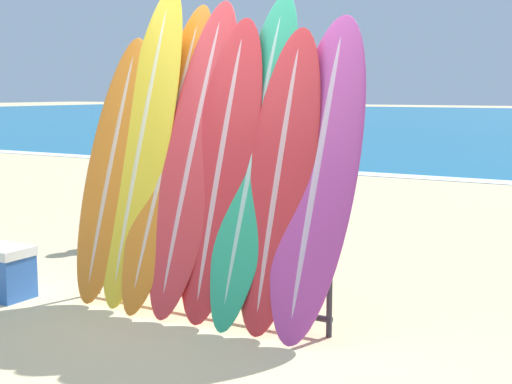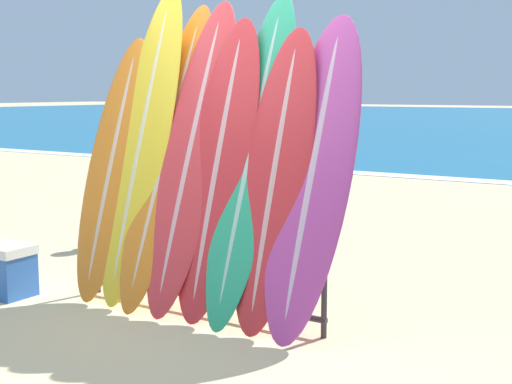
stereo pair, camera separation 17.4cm
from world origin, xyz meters
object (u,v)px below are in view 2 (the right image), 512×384
(surfboard_rack, at_px, (199,256))
(surfboard_slot_4, at_px, (219,167))
(surfboard_slot_6, at_px, (275,178))
(cooler_box, at_px, (4,270))
(surfboard_slot_2, at_px, (167,153))
(surfboard_slot_3, at_px, (192,154))
(surfboard_slot_1, at_px, (143,142))
(surfboard_slot_0, at_px, (113,167))
(surfboard_slot_5, at_px, (251,156))
(person_near_water, at_px, (184,154))
(surfboard_slot_7, at_px, (313,174))

(surfboard_rack, xyz_separation_m, surfboard_slot_4, (0.13, 0.07, 0.66))
(surfboard_slot_6, bearing_deg, surfboard_slot_4, 177.98)
(surfboard_slot_6, distance_m, cooler_box, 2.45)
(surfboard_slot_4, xyz_separation_m, surfboard_slot_6, (0.49, -0.02, -0.05))
(surfboard_slot_2, bearing_deg, surfboard_slot_3, -5.46)
(surfboard_slot_1, height_order, surfboard_slot_6, surfboard_slot_1)
(surfboard_slot_0, distance_m, surfboard_slot_1, 0.33)
(surfboard_rack, xyz_separation_m, surfboard_slot_2, (-0.40, 0.14, 0.74))
(surfboard_slot_0, distance_m, surfboard_slot_4, 1.02)
(surfboard_rack, distance_m, cooler_box, 1.70)
(surfboard_slot_1, distance_m, surfboard_slot_2, 0.24)
(surfboard_slot_5, relative_size, person_near_water, 1.38)
(surfboard_slot_0, xyz_separation_m, surfboard_slot_2, (0.49, 0.08, 0.13))
(surfboard_slot_6, height_order, person_near_water, surfboard_slot_6)
(surfboard_slot_1, xyz_separation_m, surfboard_slot_7, (1.53, -0.03, -0.15))
(surfboard_slot_4, bearing_deg, surfboard_slot_5, 12.30)
(surfboard_slot_3, xyz_separation_m, surfboard_slot_6, (0.76, -0.06, -0.13))
(person_near_water, bearing_deg, surfboard_rack, -174.37)
(surfboard_slot_3, height_order, cooler_box, surfboard_slot_3)
(surfboard_slot_4, relative_size, surfboard_slot_7, 1.00)
(surfboard_slot_2, relative_size, surfboard_slot_6, 1.12)
(surfboard_slot_3, bearing_deg, surfboard_slot_2, 174.54)
(surfboard_slot_0, distance_m, surfboard_slot_5, 1.28)
(surfboard_slot_1, relative_size, surfboard_slot_7, 1.14)
(surfboard_slot_4, height_order, surfboard_slot_6, surfboard_slot_4)
(surfboard_slot_2, height_order, surfboard_slot_3, surfboard_slot_3)
(surfboard_slot_5, distance_m, surfboard_slot_6, 0.29)
(surfboard_slot_0, relative_size, person_near_water, 1.21)
(surfboard_slot_2, distance_m, surfboard_slot_3, 0.26)
(surfboard_slot_1, xyz_separation_m, surfboard_slot_2, (0.23, 0.02, -0.07))
(surfboard_rack, relative_size, surfboard_slot_7, 0.96)
(surfboard_slot_5, xyz_separation_m, person_near_water, (-2.27, 2.15, -0.25))
(surfboard_rack, height_order, surfboard_slot_6, surfboard_slot_6)
(surfboard_slot_7, xyz_separation_m, person_near_water, (-2.78, 2.18, -0.15))
(surfboard_slot_2, relative_size, surfboard_slot_7, 1.07)
(surfboard_slot_0, bearing_deg, surfboard_slot_3, 4.51)
(surfboard_slot_6, xyz_separation_m, cooler_box, (-2.25, -0.52, -0.84))
(surfboard_slot_0, xyz_separation_m, cooler_box, (-0.74, -0.52, -0.83))
(surfboard_slot_4, relative_size, person_near_water, 1.28)
(surfboard_slot_0, distance_m, surfboard_slot_6, 1.51)
(surfboard_slot_0, relative_size, surfboard_slot_1, 0.84)
(surfboard_rack, bearing_deg, person_near_water, 129.63)
(surfboard_slot_1, distance_m, person_near_water, 2.51)
(surfboard_rack, xyz_separation_m, cooler_box, (-1.62, -0.47, -0.23))
(surfboard_slot_1, xyz_separation_m, surfboard_slot_6, (1.25, -0.06, -0.19))
(surfboard_slot_5, bearing_deg, person_near_water, 136.54)
(surfboard_rack, relative_size, surfboard_slot_6, 1.00)
(surfboard_rack, height_order, person_near_water, person_near_water)
(surfboard_slot_4, height_order, cooler_box, surfboard_slot_4)
(surfboard_slot_0, height_order, surfboard_slot_1, surfboard_slot_1)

